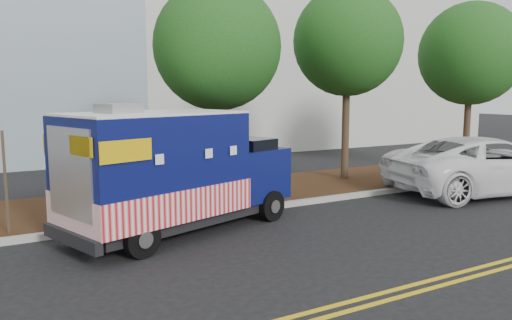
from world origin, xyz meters
TOP-DOWN VIEW (x-y plane):
  - ground at (0.00, 0.00)m, footprint 120.00×120.00m
  - curb at (0.00, 1.40)m, footprint 120.00×0.18m
  - mulch_strip at (0.00, 3.50)m, footprint 120.00×4.00m
  - centerline_near at (0.00, -4.45)m, footprint 120.00×0.10m
  - centerline_far at (0.00, -4.70)m, footprint 120.00×0.10m
  - tree_b at (1.43, 3.37)m, footprint 3.73×3.73m
  - tree_c at (6.52, 3.65)m, footprint 3.77×3.77m
  - tree_d at (12.07, 2.95)m, footprint 3.96×3.96m
  - sign_post at (-4.39, 1.78)m, footprint 0.06×0.06m
  - food_truck at (-1.06, 0.52)m, footprint 5.99×3.66m
  - white_car at (9.19, -0.09)m, footprint 6.95×4.21m

SIDE VIEW (x-z plane):
  - ground at x=0.00m, z-range 0.00..0.00m
  - centerline_near at x=0.00m, z-range 0.00..0.01m
  - centerline_far at x=0.00m, z-range 0.00..0.01m
  - curb at x=0.00m, z-range 0.00..0.15m
  - mulch_strip at x=0.00m, z-range 0.00..0.15m
  - white_car at x=9.19m, z-range 0.00..1.80m
  - sign_post at x=-4.39m, z-range 0.00..2.40m
  - food_truck at x=-1.06m, z-range -0.14..2.84m
  - tree_b at x=1.43m, z-range 1.32..7.71m
  - tree_d at x=12.07m, z-range 1.33..7.98m
  - tree_c at x=6.52m, z-range 1.51..8.33m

